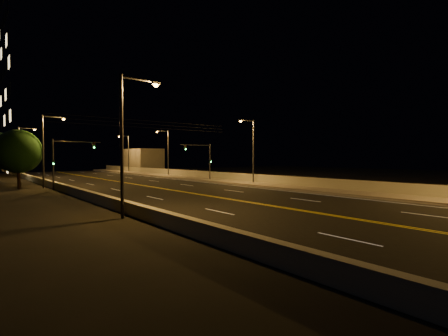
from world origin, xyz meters
TOP-DOWN VIEW (x-y plane):
  - ground at (0.00, 0.00)m, footprint 160.00×160.00m
  - road at (0.00, 20.00)m, footprint 18.00×120.00m
  - sidewalk at (10.80, 20.00)m, footprint 3.60×120.00m
  - curb at (8.93, 20.00)m, footprint 0.14×120.00m
  - parapet_wall at (12.45, 20.00)m, footprint 0.30×120.00m
  - jersey_barrier at (-9.40, 20.00)m, footprint 0.45×120.00m
  - distant_building_right at (16.50, 66.54)m, footprint 6.00×10.00m
  - parapet_rail at (12.45, 20.00)m, footprint 0.06×120.00m
  - lane_markings at (0.00, 19.93)m, footprint 17.32×116.00m
  - streetlight_1 at (11.50, 24.08)m, footprint 2.55×0.28m
  - streetlight_2 at (11.50, 46.13)m, footprint 2.55×0.28m
  - streetlight_3 at (11.50, 64.01)m, footprint 2.55×0.28m
  - streetlight_4 at (-9.90, 12.33)m, footprint 2.55×0.28m
  - streetlight_5 at (-9.90, 35.42)m, footprint 2.55×0.28m
  - streetlight_6 at (-9.90, 54.72)m, footprint 2.55×0.28m
  - traffic_signal_right at (9.92, 32.36)m, footprint 5.11×0.31m
  - traffic_signal_left at (-8.72, 32.36)m, footprint 5.11×0.31m
  - overhead_wires at (0.00, 29.50)m, footprint 22.00×0.03m
  - tree_0 at (-12.43, 36.62)m, footprint 4.87×4.87m

SIDE VIEW (x-z plane):
  - ground at x=0.00m, z-range 0.00..0.00m
  - road at x=0.00m, z-range 0.00..0.02m
  - lane_markings at x=0.00m, z-range 0.02..0.02m
  - curb at x=8.93m, z-range 0.00..0.15m
  - sidewalk at x=10.80m, z-range 0.00..0.30m
  - jersey_barrier at x=-9.40m, z-range 0.00..0.79m
  - parapet_wall at x=12.45m, z-range 0.30..1.30m
  - parapet_rail at x=12.45m, z-range 1.30..1.36m
  - distant_building_right at x=16.50m, z-range 0.00..5.44m
  - traffic_signal_right at x=9.92m, z-range 0.78..6.21m
  - traffic_signal_left at x=-8.72m, z-range 0.78..6.21m
  - tree_0 at x=-12.43m, z-range 0.86..7.46m
  - streetlight_1 at x=11.50m, z-range 0.69..9.00m
  - streetlight_2 at x=11.50m, z-range 0.69..9.00m
  - streetlight_3 at x=11.50m, z-range 0.69..9.00m
  - streetlight_4 at x=-9.90m, z-range 0.69..9.00m
  - streetlight_5 at x=-9.90m, z-range 0.69..9.00m
  - streetlight_6 at x=-9.90m, z-range 0.69..9.00m
  - overhead_wires at x=0.00m, z-range 6.98..7.81m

